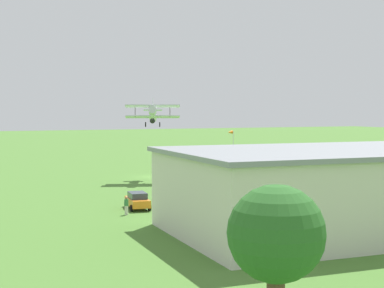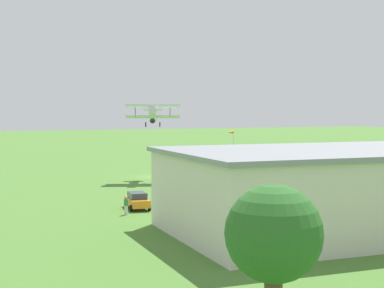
{
  "view_description": "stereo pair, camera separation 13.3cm",
  "coord_description": "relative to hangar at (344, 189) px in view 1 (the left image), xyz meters",
  "views": [
    {
      "loc": [
        29.16,
        79.63,
        9.48
      ],
      "look_at": [
        0.15,
        14.91,
        5.44
      ],
      "focal_mm": 56.02,
      "sensor_mm": 36.0,
      "label": 1
    },
    {
      "loc": [
        29.03,
        79.68,
        9.48
      ],
      "look_at": [
        0.15,
        14.91,
        5.44
      ],
      "focal_mm": 56.02,
      "sensor_mm": 36.0,
      "label": 2
    }
  ],
  "objects": [
    {
      "name": "person_at_fence_line",
      "position": [
        13.65,
        -13.53,
        -2.42
      ],
      "size": [
        0.41,
        0.41,
        1.64
      ],
      "color": "beige",
      "rests_on": "ground_plane"
    },
    {
      "name": "car_red",
      "position": [
        4.68,
        -16.43,
        -2.38
      ],
      "size": [
        2.23,
        4.49,
        1.66
      ],
      "color": "red",
      "rests_on": "ground_plane"
    },
    {
      "name": "hangar",
      "position": [
        0.0,
        0.0,
        0.0
      ],
      "size": [
        28.33,
        17.33,
        6.46
      ],
      "color": "beige",
      "rests_on": "ground_plane"
    },
    {
      "name": "car_grey",
      "position": [
        -11.77,
        -15.26,
        -2.44
      ],
      "size": [
        2.5,
        4.49,
        1.52
      ],
      "color": "slate",
      "rests_on": "ground_plane"
    },
    {
      "name": "tree_by_windsock",
      "position": [
        18.35,
        19.14,
        1.55
      ],
      "size": [
        3.69,
        3.69,
        6.74
      ],
      "color": "brown",
      "rests_on": "ground_plane"
    },
    {
      "name": "person_by_parked_cars",
      "position": [
        2.6,
        -20.72,
        -2.4
      ],
      "size": [
        0.52,
        0.52,
        1.69
      ],
      "color": "#3F3F47",
      "rests_on": "ground_plane"
    },
    {
      "name": "ground_plane",
      "position": [
        1.03,
        -41.72,
        -3.24
      ],
      "size": [
        400.0,
        400.0,
        0.0
      ],
      "primitive_type": "plane",
      "color": "#47752D"
    },
    {
      "name": "windsock",
      "position": [
        -21.03,
        -59.17,
        1.79
      ],
      "size": [
        1.48,
        1.13,
        5.71
      ],
      "color": "silver",
      "rests_on": "ground_plane"
    },
    {
      "name": "car_orange",
      "position": [
        11.68,
        -16.17,
        -2.41
      ],
      "size": [
        2.31,
        4.2,
        1.6
      ],
      "color": "orange",
      "rests_on": "ground_plane"
    },
    {
      "name": "biplane",
      "position": [
        2.09,
        -37.75,
        5.74
      ],
      "size": [
        7.53,
        7.48,
        4.0
      ],
      "color": "silver"
    },
    {
      "name": "person_beside_truck",
      "position": [
        -6.9,
        -20.26,
        -2.47
      ],
      "size": [
        0.49,
        0.49,
        1.56
      ],
      "color": "beige",
      "rests_on": "ground_plane"
    }
  ]
}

